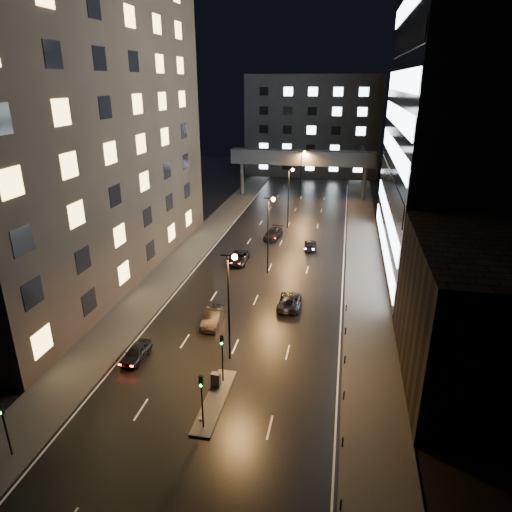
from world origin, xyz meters
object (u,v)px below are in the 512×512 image
object	(u,v)px
car_away_a	(136,353)
car_toward_a	(289,301)
car_away_c	(239,258)
car_toward_b	(310,245)
car_away_b	(213,317)
car_away_d	(273,234)
utility_cabinet	(216,380)

from	to	relation	value
car_away_a	car_toward_a	size ratio (longest dim) A/B	0.79
car_away_c	car_toward_b	bearing A→B (deg)	38.41
car_toward_b	car_away_b	bearing A→B (deg)	66.89
car_away_d	car_toward_b	distance (m)	7.20
car_away_d	car_away_b	bearing A→B (deg)	-86.39
car_away_a	utility_cabinet	distance (m)	8.52
car_away_b	utility_cabinet	bearing A→B (deg)	-74.75
car_away_b	car_toward_b	distance (m)	25.79
car_away_b	car_away_d	bearing A→B (deg)	84.32
car_away_a	car_away_d	xyz separation A→B (m)	(6.74, 35.70, 0.08)
car_away_a	car_toward_b	xyz separation A→B (m)	(12.94, 32.03, -0.03)
car_away_a	car_toward_b	size ratio (longest dim) A/B	0.90
car_away_c	car_toward_a	xyz separation A→B (m)	(8.51, -11.64, 0.00)
car_away_a	car_away_d	world-z (taller)	car_away_d
car_away_b	car_away_c	distance (m)	17.00
car_away_a	car_toward_b	bearing A→B (deg)	69.29
utility_cabinet	car_toward_a	bearing A→B (deg)	79.34
car_away_b	car_toward_b	world-z (taller)	car_away_b
car_away_a	utility_cabinet	bearing A→B (deg)	-15.93
car_away_b	car_away_d	world-z (taller)	car_away_b
car_away_b	car_away_a	bearing A→B (deg)	-125.85
car_toward_b	utility_cabinet	xyz separation A→B (m)	(-4.80, -34.56, 0.10)
car_away_d	utility_cabinet	bearing A→B (deg)	-80.76
car_away_c	utility_cabinet	world-z (taller)	car_away_c
car_away_b	car_toward_a	size ratio (longest dim) A/B	0.95
car_away_b	car_toward_b	size ratio (longest dim) A/B	1.08
utility_cabinet	car_away_a	bearing A→B (deg)	167.06
car_away_a	car_away_b	distance (m)	9.01
car_away_d	utility_cabinet	xyz separation A→B (m)	(1.40, -38.22, -0.02)
car_away_a	car_toward_a	xyz separation A→B (m)	(12.24, 12.81, 0.02)
utility_cabinet	car_away_d	bearing A→B (deg)	96.38
car_away_a	utility_cabinet	xyz separation A→B (m)	(8.14, -2.52, 0.07)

